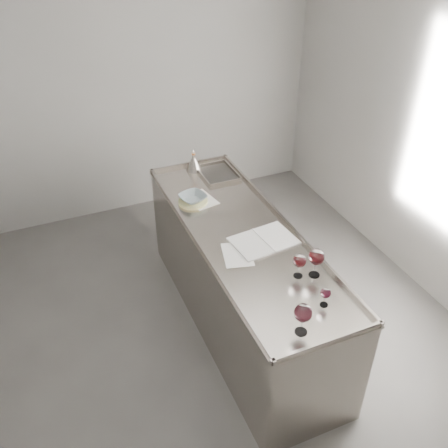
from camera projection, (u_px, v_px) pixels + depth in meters
name	position (u px, v px, depth m)	size (l,w,h in m)	color
room_shell	(192.00, 218.00, 3.14)	(4.54, 5.04, 2.84)	#4D4B48
counter	(241.00, 279.00, 4.06)	(0.77, 2.42, 0.97)	gray
wine_glass_left	(303.00, 314.00, 2.88)	(0.11, 0.11, 0.21)	white
wine_glass_middle	(300.00, 261.00, 3.31)	(0.09, 0.09, 0.18)	white
wine_glass_right	(316.00, 257.00, 3.31)	(0.11, 0.11, 0.21)	white
wine_glass_small	(326.00, 294.00, 3.10)	(0.07, 0.07, 0.14)	white
notebook	(264.00, 241.00, 3.70)	(0.49, 0.37, 0.02)	white
loose_paper_top	(201.00, 199.00, 4.19)	(0.20, 0.29, 0.00)	silver
loose_paper_under	(237.00, 254.00, 3.57)	(0.20, 0.29, 0.00)	silver
trivet	(193.00, 202.00, 4.14)	(0.25, 0.25, 0.02)	beige
ceramic_bowl	(193.00, 198.00, 4.12)	(0.21, 0.21, 0.05)	gray
wine_funnel	(194.00, 164.00, 4.57)	(0.15, 0.15, 0.22)	#A39A91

